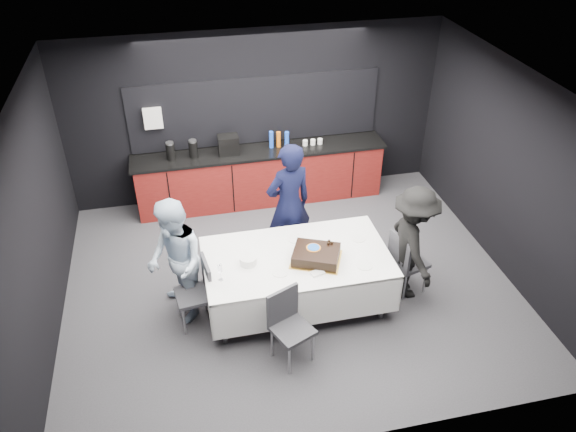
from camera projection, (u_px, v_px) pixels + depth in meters
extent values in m
plane|color=#3D3D42|center=(290.00, 283.00, 7.76)|extent=(6.00, 6.00, 0.00)
cube|color=white|center=(290.00, 90.00, 6.18)|extent=(6.00, 5.00, 0.04)
cube|color=black|center=(256.00, 116.00, 8.99)|extent=(6.00, 0.04, 2.80)
cube|color=black|center=(351.00, 345.00, 4.95)|extent=(6.00, 0.04, 2.80)
cube|color=black|center=(35.00, 227.00, 6.43)|extent=(0.04, 5.00, 2.80)
cube|color=black|center=(508.00, 171.00, 7.51)|extent=(0.04, 5.00, 2.80)
cube|color=#5D100E|center=(261.00, 176.00, 9.28)|extent=(4.00, 0.60, 0.90)
cube|color=black|center=(260.00, 151.00, 9.02)|extent=(4.10, 0.64, 0.04)
cube|color=black|center=(256.00, 111.00, 8.92)|extent=(4.00, 0.03, 1.10)
cube|color=white|center=(153.00, 118.00, 8.56)|extent=(0.28, 0.12, 0.32)
cylinder|color=black|center=(171.00, 152.00, 8.68)|extent=(0.14, 0.14, 0.26)
cylinder|color=black|center=(193.00, 149.00, 8.74)|extent=(0.14, 0.14, 0.26)
cube|color=black|center=(228.00, 145.00, 8.83)|extent=(0.32, 0.24, 0.30)
cylinder|color=blue|center=(271.00, 140.00, 9.00)|extent=(0.07, 0.07, 0.28)
cylinder|color=orange|center=(279.00, 139.00, 9.03)|extent=(0.07, 0.07, 0.26)
cylinder|color=blue|center=(287.00, 140.00, 8.99)|extent=(0.07, 0.07, 0.28)
cylinder|color=white|center=(305.00, 143.00, 9.11)|extent=(0.08, 0.08, 0.09)
cylinder|color=white|center=(313.00, 142.00, 9.14)|extent=(0.08, 0.08, 0.09)
cylinder|color=white|center=(320.00, 141.00, 9.16)|extent=(0.08, 0.08, 0.09)
cylinder|color=#99999E|center=(169.00, 143.00, 8.60)|extent=(0.12, 0.12, 0.03)
cylinder|color=#99999E|center=(192.00, 141.00, 8.66)|extent=(0.12, 0.12, 0.03)
cylinder|color=#99999E|center=(224.00, 320.00, 6.64)|extent=(0.06, 0.06, 0.75)
cylinder|color=#99999E|center=(215.00, 267.00, 7.45)|extent=(0.06, 0.06, 0.75)
cylinder|color=#99999E|center=(383.00, 295.00, 7.00)|extent=(0.06, 0.06, 0.75)
cylinder|color=#99999E|center=(358.00, 247.00, 7.81)|extent=(0.06, 0.06, 0.75)
cube|color=white|center=(297.00, 257.00, 7.01)|extent=(2.32, 1.32, 0.04)
cube|color=white|center=(309.00, 308.00, 6.63)|extent=(2.32, 0.02, 0.55)
cube|color=white|center=(286.00, 243.00, 7.68)|extent=(2.32, 0.02, 0.55)
cube|color=white|center=(206.00, 286.00, 6.95)|extent=(0.02, 1.32, 0.55)
cube|color=white|center=(382.00, 261.00, 7.36)|extent=(0.02, 1.32, 0.55)
cube|color=gold|center=(316.00, 259.00, 6.93)|extent=(0.74, 0.69, 0.01)
cube|color=black|center=(316.00, 255.00, 6.89)|extent=(0.68, 0.63, 0.12)
cube|color=black|center=(316.00, 251.00, 6.85)|extent=(0.68, 0.63, 0.01)
cylinder|color=orange|center=(313.00, 248.00, 6.89)|extent=(0.18, 0.18, 0.00)
cylinder|color=blue|center=(313.00, 247.00, 6.89)|extent=(0.15, 0.15, 0.01)
sphere|color=black|center=(328.00, 242.00, 6.97)|extent=(0.04, 0.04, 0.04)
sphere|color=black|center=(330.00, 243.00, 6.94)|extent=(0.04, 0.04, 0.04)
sphere|color=black|center=(327.00, 244.00, 6.93)|extent=(0.04, 0.04, 0.04)
cylinder|color=white|center=(248.00, 260.00, 6.84)|extent=(0.21, 0.21, 0.10)
cylinder|color=white|center=(280.00, 272.00, 6.72)|extent=(0.19, 0.19, 0.01)
cylinder|color=white|center=(358.00, 238.00, 7.29)|extent=(0.18, 0.18, 0.01)
cylinder|color=white|center=(364.00, 265.00, 6.84)|extent=(0.21, 0.21, 0.01)
cylinder|color=white|center=(296.00, 238.00, 7.29)|extent=(0.22, 0.22, 0.01)
cube|color=white|center=(317.00, 273.00, 6.70)|extent=(0.18, 0.14, 0.03)
cylinder|color=white|center=(221.00, 280.00, 6.62)|extent=(0.06, 0.06, 0.00)
cylinder|color=white|center=(221.00, 275.00, 6.59)|extent=(0.01, 0.01, 0.12)
cylinder|color=white|center=(220.00, 268.00, 6.52)|extent=(0.05, 0.05, 0.10)
cube|color=#313137|center=(193.00, 295.00, 6.88)|extent=(0.47, 0.47, 0.05)
cube|color=#313137|center=(207.00, 276.00, 6.80)|extent=(0.09, 0.42, 0.45)
cylinder|color=#99999E|center=(179.00, 303.00, 7.10)|extent=(0.03, 0.03, 0.44)
cylinder|color=#99999E|center=(184.00, 321.00, 6.83)|extent=(0.03, 0.03, 0.44)
cylinder|color=#99999E|center=(205.00, 297.00, 7.19)|extent=(0.03, 0.03, 0.44)
cylinder|color=#99999E|center=(211.00, 315.00, 6.93)|extent=(0.03, 0.03, 0.44)
cube|color=#313137|center=(409.00, 262.00, 7.42)|extent=(0.52, 0.52, 0.05)
cube|color=#313137|center=(399.00, 251.00, 7.20)|extent=(0.15, 0.41, 0.45)
cylinder|color=#99999E|center=(425.00, 279.00, 7.49)|extent=(0.03, 0.03, 0.44)
cylinder|color=#99999E|center=(409.00, 265.00, 7.74)|extent=(0.03, 0.03, 0.44)
cylinder|color=#99999E|center=(405.00, 287.00, 7.36)|extent=(0.03, 0.03, 0.44)
cylinder|color=#99999E|center=(389.00, 272.00, 7.60)|extent=(0.03, 0.03, 0.44)
cube|color=#313137|center=(292.00, 330.00, 6.40)|extent=(0.55, 0.55, 0.05)
cube|color=#313137|center=(282.00, 305.00, 6.38)|extent=(0.40, 0.21, 0.45)
cylinder|color=#99999E|center=(289.00, 360.00, 6.33)|extent=(0.03, 0.03, 0.44)
cylinder|color=#99999E|center=(313.00, 347.00, 6.49)|extent=(0.03, 0.03, 0.44)
cylinder|color=#99999E|center=(272.00, 342.00, 6.55)|extent=(0.03, 0.03, 0.44)
cylinder|color=#99999E|center=(295.00, 329.00, 6.72)|extent=(0.03, 0.03, 0.44)
imported|color=black|center=(289.00, 205.00, 7.68)|extent=(0.78, 0.62, 1.86)
imported|color=#AFC4DC|center=(175.00, 262.00, 6.80)|extent=(0.83, 0.95, 1.68)
imported|color=black|center=(412.00, 244.00, 7.17)|extent=(0.63, 1.06, 1.61)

